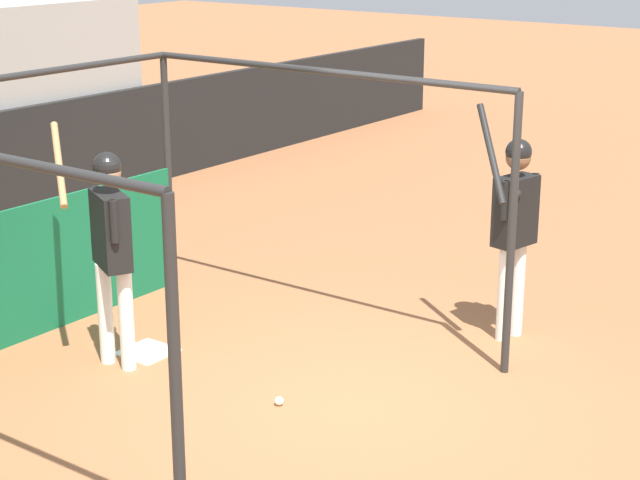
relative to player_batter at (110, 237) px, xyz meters
The scene contains 6 objects.
ground_plane 2.46m from the player_batter, 74.72° to the right, with size 60.00×60.00×0.00m, color #935B38.
batting_cage 0.51m from the player_batter, 103.61° to the left, with size 4.06×4.00×2.45m.
home_plate 1.22m from the player_batter, ahead, with size 0.44×0.44×0.02m.
player_batter is the anchor object (origin of this frame).
player_waiting 3.58m from the player_batter, 43.23° to the right, with size 0.80×0.50×2.19m.
baseball 2.00m from the player_batter, 82.63° to the right, with size 0.07×0.07×0.07m.
Camera 1 is at (-6.46, -4.43, 3.77)m, focal length 60.00 mm.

